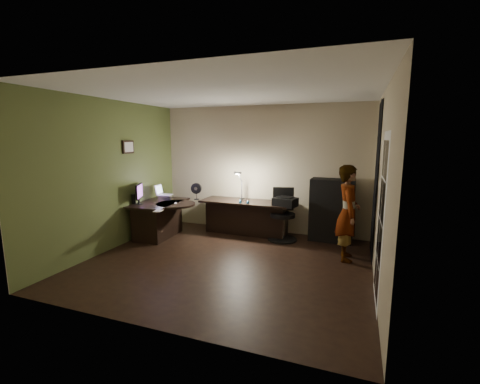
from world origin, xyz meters
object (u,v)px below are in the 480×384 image
(desk_left, at_px, (160,219))
(office_chair, at_px, (283,215))
(cabinet, at_px, (332,210))
(monitor, at_px, (139,197))
(desk_right, at_px, (246,217))
(person, at_px, (348,213))

(desk_left, distance_m, office_chair, 2.52)
(cabinet, bearing_deg, desk_left, -161.78)
(monitor, distance_m, office_chair, 2.87)
(monitor, bearing_deg, cabinet, -5.08)
(cabinet, distance_m, monitor, 3.82)
(desk_right, relative_size, cabinet, 1.54)
(desk_right, xyz_separation_m, office_chair, (0.83, -0.15, 0.16))
(desk_left, bearing_deg, person, -2.79)
(desk_left, relative_size, monitor, 2.80)
(monitor, bearing_deg, desk_left, 26.12)
(desk_right, bearing_deg, cabinet, 6.43)
(cabinet, distance_m, person, 1.01)
(desk_left, height_order, person, person)
(desk_left, distance_m, cabinet, 3.48)
(cabinet, height_order, office_chair, cabinet)
(monitor, relative_size, person, 0.28)
(person, bearing_deg, monitor, 87.46)
(monitor, xyz_separation_m, person, (3.92, 0.32, -0.07))
(desk_right, bearing_deg, monitor, -147.96)
(desk_left, distance_m, desk_right, 1.78)
(cabinet, height_order, person, person)
(person, bearing_deg, desk_right, 61.98)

